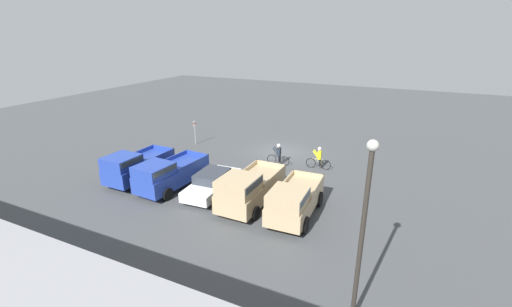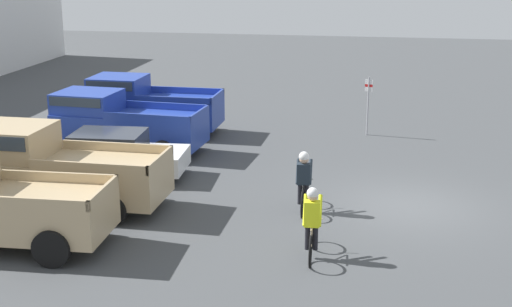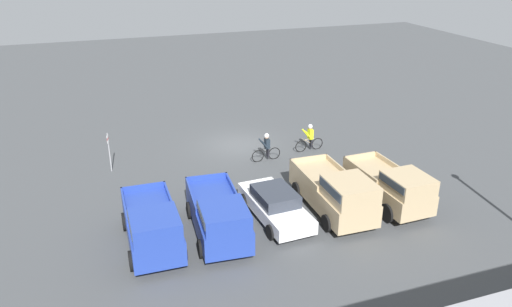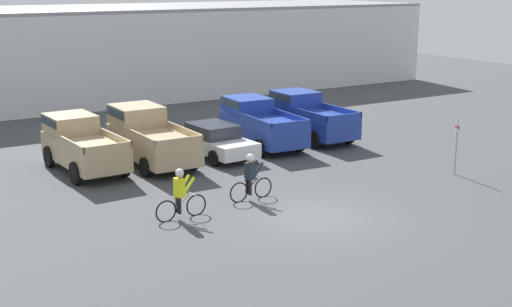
{
  "view_description": "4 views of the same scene",
  "coord_description": "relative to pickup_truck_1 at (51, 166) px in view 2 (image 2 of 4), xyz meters",
  "views": [
    {
      "loc": [
        -9.69,
        25.56,
        9.61
      ],
      "look_at": [
        0.32,
        4.33,
        1.2
      ],
      "focal_mm": 24.0,
      "sensor_mm": 36.0,
      "label": 1
    },
    {
      "loc": [
        -19.03,
        0.85,
        6.84
      ],
      "look_at": [
        0.32,
        4.33,
        1.2
      ],
      "focal_mm": 50.0,
      "sensor_mm": 36.0,
      "label": 2
    },
    {
      "loc": [
        8.48,
        27.59,
        11.75
      ],
      "look_at": [
        0.32,
        4.33,
        1.2
      ],
      "focal_mm": 35.0,
      "sensor_mm": 36.0,
      "label": 3
    },
    {
      "loc": [
        -13.37,
        -17.56,
        7.59
      ],
      "look_at": [
        0.32,
        4.33,
        1.2
      ],
      "focal_mm": 50.0,
      "sensor_mm": 36.0,
      "label": 4
    }
  ],
  "objects": [
    {
      "name": "pickup_truck_3",
      "position": [
        8.4,
        0.11,
        -0.03
      ],
      "size": [
        2.27,
        4.98,
        2.16
      ],
      "color": "#233D9E",
      "rests_on": "ground_plane"
    },
    {
      "name": "cyclist_0",
      "position": [
        0.87,
        -6.85,
        -0.28
      ],
      "size": [
        1.78,
        0.47,
        1.69
      ],
      "color": "black",
      "rests_on": "ground_plane"
    },
    {
      "name": "pickup_truck_2",
      "position": [
        5.62,
        0.15,
        -0.06
      ],
      "size": [
        2.49,
        5.31,
        2.08
      ],
      "color": "#233D9E",
      "rests_on": "ground_plane"
    },
    {
      "name": "cyclist_1",
      "position": [
        -2.11,
        -7.38,
        -0.28
      ],
      "size": [
        1.86,
        0.47,
        1.7
      ],
      "color": "black",
      "rests_on": "ground_plane"
    },
    {
      "name": "fire_lane_sign",
      "position": [
        9.47,
        -8.31,
        0.21
      ],
      "size": [
        0.11,
        0.29,
        2.24
      ],
      "color": "#9E9EA3",
      "rests_on": "ground_plane"
    },
    {
      "name": "sedan_0",
      "position": [
        2.79,
        -0.57,
        -0.43
      ],
      "size": [
        2.21,
        4.87,
        1.43
      ],
      "color": "white",
      "rests_on": "ground_plane"
    },
    {
      "name": "pickup_truck_1",
      "position": [
        0.0,
        0.0,
        0.0
      ],
      "size": [
        2.34,
        5.45,
        2.24
      ],
      "color": "tan",
      "rests_on": "ground_plane"
    },
    {
      "name": "ground_plane",
      "position": [
        1.72,
        -9.67,
        -1.15
      ],
      "size": [
        80.0,
        80.0,
        0.0
      ],
      "primitive_type": "plane",
      "color": "#424447"
    }
  ]
}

